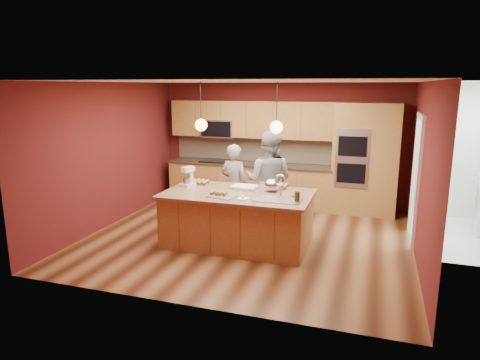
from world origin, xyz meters
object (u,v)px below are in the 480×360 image
(island, at_px, (239,218))
(stand_mixer, at_px, (188,178))
(person_left, at_px, (234,185))
(person_right, at_px, (269,181))
(mixing_bowl, at_px, (272,185))

(island, distance_m, stand_mixer, 1.17)
(person_left, bearing_deg, island, 125.18)
(island, xyz_separation_m, person_left, (-0.39, 0.94, 0.33))
(person_right, bearing_deg, island, 75.81)
(person_right, relative_size, stand_mixer, 5.32)
(person_left, height_order, stand_mixer, person_left)
(person_left, bearing_deg, mixing_bowl, 155.23)
(island, bearing_deg, stand_mixer, 169.39)
(island, relative_size, mixing_bowl, 9.08)
(stand_mixer, bearing_deg, person_right, 49.35)
(island, distance_m, person_left, 1.07)
(person_left, relative_size, mixing_bowl, 5.85)
(mixing_bowl, bearing_deg, person_left, 142.70)
(person_left, height_order, person_right, person_right)
(person_left, distance_m, stand_mixer, 1.00)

